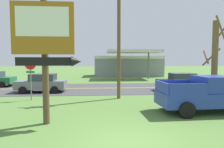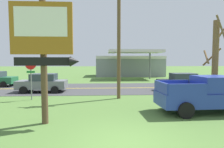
{
  "view_description": "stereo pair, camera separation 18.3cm",
  "coord_description": "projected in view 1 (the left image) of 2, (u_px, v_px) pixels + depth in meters",
  "views": [
    {
      "loc": [
        -0.93,
        -6.08,
        2.79
      ],
      "look_at": [
        0.0,
        8.0,
        1.8
      ],
      "focal_mm": 30.47,
      "sensor_mm": 36.0,
      "label": 1
    },
    {
      "loc": [
        -0.75,
        -6.09,
        2.79
      ],
      "look_at": [
        0.0,
        8.0,
        1.8
      ],
      "focal_mm": 30.47,
      "sensor_mm": 36.0,
      "label": 2
    }
  ],
  "objects": [
    {
      "name": "ground_plane",
      "position": [
        128.0,
        145.0,
        6.31
      ],
      "size": [
        180.0,
        180.0,
        0.0
      ],
      "primitive_type": "plane",
      "color": "#4C7033"
    },
    {
      "name": "road_asphalt",
      "position": [
        109.0,
        88.0,
        19.25
      ],
      "size": [
        140.0,
        8.0,
        0.02
      ],
      "primitive_type": "cube",
      "color": "#3D3D3F",
      "rests_on": "ground"
    },
    {
      "name": "road_centre_line",
      "position": [
        109.0,
        88.0,
        19.25
      ],
      "size": [
        126.0,
        0.2,
        0.01
      ],
      "primitive_type": "cube",
      "color": "gold",
      "rests_on": "road_asphalt"
    },
    {
      "name": "motel_sign",
      "position": [
        45.0,
        41.0,
        8.05
      ],
      "size": [
        2.87,
        0.54,
        5.54
      ],
      "color": "brown",
      "rests_on": "ground"
    },
    {
      "name": "stop_sign",
      "position": [
        30.0,
        72.0,
        13.32
      ],
      "size": [
        0.8,
        0.08,
        2.95
      ],
      "color": "slate",
      "rests_on": "ground"
    },
    {
      "name": "utility_pole",
      "position": [
        119.0,
        31.0,
        13.75
      ],
      "size": [
        1.62,
        0.26,
        9.42
      ],
      "color": "brown",
      "rests_on": "ground"
    },
    {
      "name": "bare_tree",
      "position": [
        215.0,
        60.0,
        12.88
      ],
      "size": [
        1.46,
        1.39,
        5.7
      ],
      "color": "brown",
      "rests_on": "ground"
    },
    {
      "name": "gas_station",
      "position": [
        128.0,
        65.0,
        34.84
      ],
      "size": [
        12.0,
        11.5,
        4.4
      ],
      "color": "gray",
      "rests_on": "ground"
    },
    {
      "name": "pickup_blue_parked_on_lawn",
      "position": [
        207.0,
        94.0,
        10.32
      ],
      "size": [
        5.28,
        2.4,
        1.96
      ],
      "color": "#233893",
      "rests_on": "ground"
    },
    {
      "name": "car_black_near_lane",
      "position": [
        181.0,
        82.0,
        17.64
      ],
      "size": [
        4.2,
        2.0,
        1.64
      ],
      "color": "black",
      "rests_on": "ground"
    },
    {
      "name": "car_grey_mid_lane",
      "position": [
        42.0,
        83.0,
        16.8
      ],
      "size": [
        4.2,
        2.0,
        1.64
      ],
      "color": "slate",
      "rests_on": "ground"
    }
  ]
}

